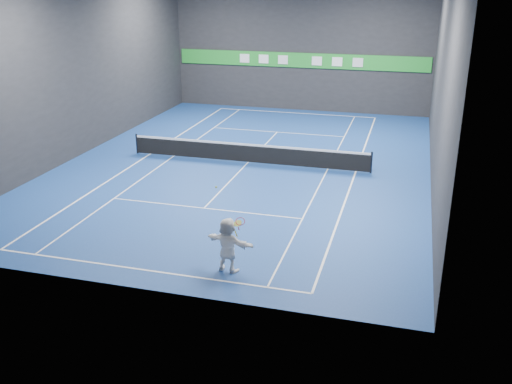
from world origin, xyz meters
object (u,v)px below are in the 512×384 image
(player, at_px, (228,245))
(tennis_net, at_px, (248,153))
(tennis_ball, at_px, (216,187))
(tennis_racket, at_px, (239,223))

(player, distance_m, tennis_net, 11.50)
(tennis_ball, height_order, tennis_racket, tennis_ball)
(tennis_net, relative_size, tennis_racket, 18.16)
(tennis_net, xyz_separation_m, tennis_racket, (3.00, -11.14, 1.15))
(player, relative_size, tennis_ball, 27.96)
(tennis_ball, relative_size, tennis_racket, 0.10)
(tennis_ball, xyz_separation_m, tennis_net, (-2.29, 11.21, -2.31))
(tennis_ball, relative_size, tennis_net, 0.01)
(tennis_ball, bearing_deg, tennis_net, 101.53)
(player, bearing_deg, tennis_ball, 18.90)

